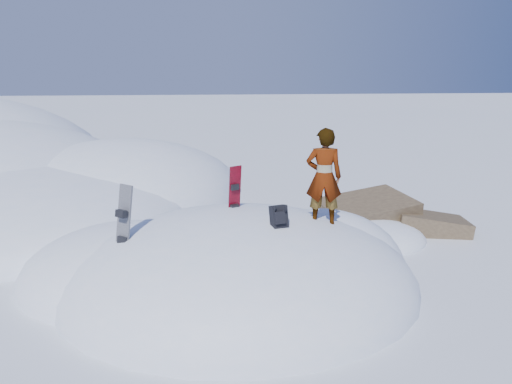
{
  "coord_description": "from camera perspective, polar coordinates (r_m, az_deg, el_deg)",
  "views": [
    {
      "loc": [
        -0.49,
        -9.01,
        4.29
      ],
      "look_at": [
        0.36,
        0.3,
        1.85
      ],
      "focal_mm": 35.0,
      "sensor_mm": 36.0,
      "label": 1
    }
  ],
  "objects": [
    {
      "name": "ground",
      "position": [
        9.99,
        -1.92,
        -10.83
      ],
      "size": [
        120.0,
        120.0,
        0.0
      ],
      "primitive_type": "plane",
      "color": "silver",
      "rests_on": "ground"
    },
    {
      "name": "snow_mound",
      "position": [
        10.2,
        -2.99,
        -10.28
      ],
      "size": [
        8.0,
        6.0,
        3.0
      ],
      "color": "white",
      "rests_on": "ground"
    },
    {
      "name": "rock_outcrop",
      "position": [
        13.43,
        13.38,
        -4.36
      ],
      "size": [
        4.68,
        4.41,
        1.68
      ],
      "color": "brown",
      "rests_on": "ground"
    },
    {
      "name": "snowboard_red",
      "position": [
        10.04,
        -2.48,
        -0.82
      ],
      "size": [
        0.3,
        0.28,
        1.41
      ],
      "rotation": [
        0.0,
        0.0,
        0.53
      ],
      "color": "#B90923",
      "rests_on": "snow_mound"
    },
    {
      "name": "snowboard_dark",
      "position": [
        9.31,
        -14.97,
        -4.15
      ],
      "size": [
        0.45,
        0.45,
        1.64
      ],
      "rotation": [
        0.0,
        0.0,
        -0.68
      ],
      "color": "black",
      "rests_on": "snow_mound"
    },
    {
      "name": "backpack",
      "position": [
        8.95,
        2.64,
        -2.82
      ],
      "size": [
        0.36,
        0.4,
        0.47
      ],
      "rotation": [
        0.0,
        0.0,
        0.32
      ],
      "color": "black",
      "rests_on": "snow_mound"
    },
    {
      "name": "gear_pile",
      "position": [
        9.2,
        -16.43,
        -13.11
      ],
      "size": [
        0.81,
        0.63,
        0.21
      ],
      "rotation": [
        0.0,
        0.0,
        0.33
      ],
      "color": "black",
      "rests_on": "ground"
    },
    {
      "name": "person",
      "position": [
        9.52,
        7.76,
        1.71
      ],
      "size": [
        0.74,
        0.55,
        1.87
      ],
      "primitive_type": "imported",
      "rotation": [
        0.0,
        0.0,
        2.99
      ],
      "color": "slate",
      "rests_on": "snow_mound"
    }
  ]
}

